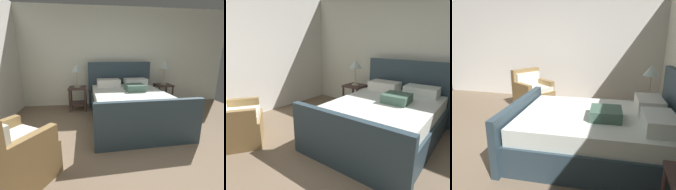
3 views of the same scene
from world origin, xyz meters
The scene contains 6 objects.
ground_plane centered at (0.00, 0.00, -0.01)m, with size 5.71×6.01×0.02m, color #78644F.
wall_side_left centered at (-2.92, 0.00, 1.31)m, with size 0.12×6.13×2.63m, color silver.
bed centered at (-0.19, 1.76, 0.35)m, with size 1.79×2.37×1.21m.
nightstand_left centered at (-1.36, 2.55, 0.40)m, with size 0.44×0.44×0.60m.
table_lamp_left centered at (-1.36, 2.55, 1.06)m, with size 0.28×0.28×0.57m.
armchair centered at (-1.91, 0.06, 0.35)m, with size 1.00×1.00×0.90m.
Camera 3 is at (2.61, 1.99, 1.68)m, focal length 34.21 mm.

